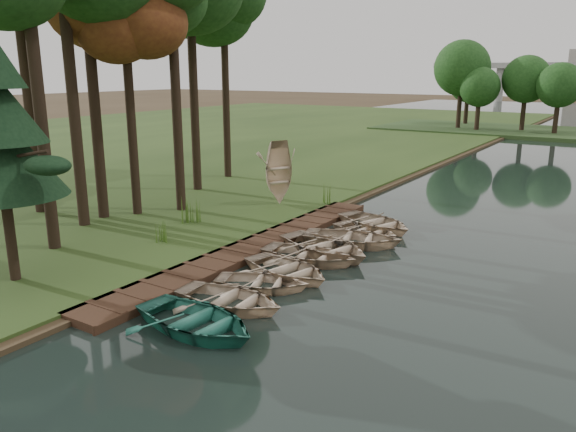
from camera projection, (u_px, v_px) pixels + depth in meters
The scene contains 18 objects.
ground at pixel (289, 259), 20.58m from camera, with size 300.00×300.00×0.00m, color #3D2F1D.
boardwalk at pixel (254, 248), 21.38m from camera, with size 1.60×16.00×0.30m, color #352114.
rowboat_0 at pixel (196, 318), 14.63m from camera, with size 2.68×3.76×0.78m, color #2B7965.
rowboat_1 at pixel (229, 296), 16.13m from camera, with size 2.41×3.37×0.70m, color #C2A98C.
rowboat_2 at pixel (262, 280), 17.51m from camera, with size 2.13×2.98×0.62m, color #C2A98C.
rowboat_3 at pixel (287, 267), 18.58m from camera, with size 2.42×3.38×0.70m, color #C2A98C.
rowboat_4 at pixel (309, 252), 19.99m from camera, with size 2.53×3.54×0.73m, color #C2A98C.
rowboat_5 at pixel (325, 244), 20.78m from camera, with size 2.84×3.97×0.82m, color #C2A98C.
rowboat_6 at pixel (353, 236), 21.89m from camera, with size 2.73×3.83×0.79m, color #C2A98C.
rowboat_7 at pixel (366, 228), 23.25m from camera, with size 2.16×3.02×0.63m, color #C2A98C.
rowboat_8 at pixel (375, 220), 24.20m from camera, with size 2.65×3.71×0.77m, color #C2A98C.
stored_rowboat at pixel (278, 198), 27.73m from camera, with size 2.25×3.15×0.65m, color #C2A98C.
tree_2 at pixel (125, 31), 23.97m from camera, with size 4.15×4.15×9.90m.
tree_6 at pixel (224, 17), 32.81m from camera, with size 4.77×4.77×11.61m.
reeds_0 at pixel (163, 231), 21.54m from camera, with size 0.60×0.60×0.88m, color #3F661E.
reeds_1 at pixel (197, 211), 24.34m from camera, with size 0.60×0.60×0.95m, color #3F661E.
reeds_2 at pixel (186, 210), 24.21m from camera, with size 0.60×0.60×1.11m, color #3F661E.
reeds_3 at pixel (327, 193), 27.89m from camera, with size 0.60×0.60×0.97m, color #3F661E.
Camera 1 is at (10.55, -16.44, 6.67)m, focal length 35.00 mm.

